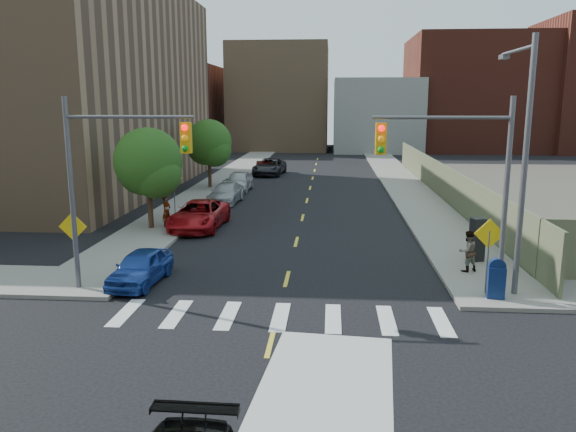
% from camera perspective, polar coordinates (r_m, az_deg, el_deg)
% --- Properties ---
extents(ground, '(160.00, 160.00, 0.00)m').
position_cam_1_polar(ground, '(14.74, -2.65, -15.94)').
color(ground, black).
rests_on(ground, ground).
extents(sidewalk_nw, '(3.50, 73.00, 0.15)m').
position_cam_1_polar(sidewalk_nw, '(55.70, -5.38, 4.47)').
color(sidewalk_nw, gray).
rests_on(sidewalk_nw, ground).
extents(sidewalk_ne, '(3.50, 73.00, 0.15)m').
position_cam_1_polar(sidewalk_ne, '(55.24, 10.72, 4.27)').
color(sidewalk_ne, gray).
rests_on(sidewalk_ne, ground).
extents(fence_north, '(0.12, 44.00, 2.50)m').
position_cam_1_polar(fence_north, '(42.11, 15.25, 3.49)').
color(fence_north, '#606446').
rests_on(fence_north, ground).
extents(building_nw, '(22.00, 30.00, 16.00)m').
position_cam_1_polar(building_nw, '(49.08, -24.99, 11.82)').
color(building_nw, '#8C6B4C').
rests_on(building_nw, ground).
extents(bg_bldg_west, '(14.00, 18.00, 12.00)m').
position_cam_1_polar(bg_bldg_west, '(86.30, -11.73, 10.69)').
color(bg_bldg_west, '#592319').
rests_on(bg_bldg_west, ground).
extents(bg_bldg_midwest, '(14.00, 16.00, 15.00)m').
position_cam_1_polar(bg_bldg_midwest, '(85.33, -0.77, 11.92)').
color(bg_bldg_midwest, '#8C6B4C').
rests_on(bg_bldg_midwest, ground).
extents(bg_bldg_center, '(12.00, 16.00, 10.00)m').
position_cam_1_polar(bg_bldg_center, '(83.25, 8.90, 10.08)').
color(bg_bldg_center, gray).
rests_on(bg_bldg_center, ground).
extents(bg_bldg_east, '(18.00, 18.00, 16.00)m').
position_cam_1_polar(bg_bldg_east, '(87.40, 18.24, 11.68)').
color(bg_bldg_east, '#592319').
rests_on(bg_bldg_east, ground).
extents(signal_nw, '(4.59, 0.30, 7.00)m').
position_cam_1_polar(signal_nw, '(20.59, -17.48, 4.64)').
color(signal_nw, '#59595E').
rests_on(signal_nw, ground).
extents(signal_ne, '(4.59, 0.30, 7.00)m').
position_cam_1_polar(signal_ne, '(19.60, 17.17, 4.34)').
color(signal_ne, '#59595E').
rests_on(signal_ne, ground).
extents(streetlight_ne, '(0.25, 3.70, 9.00)m').
position_cam_1_polar(streetlight_ne, '(20.99, 22.69, 6.31)').
color(streetlight_ne, '#59595E').
rests_on(streetlight_ne, ground).
extents(warn_sign_nw, '(1.06, 0.06, 2.83)m').
position_cam_1_polar(warn_sign_nw, '(22.18, -20.97, -1.78)').
color(warn_sign_nw, '#59595E').
rests_on(warn_sign_nw, ground).
extents(warn_sign_ne, '(1.06, 0.06, 2.83)m').
position_cam_1_polar(warn_sign_ne, '(20.82, 19.73, -2.53)').
color(warn_sign_ne, '#59595E').
rests_on(warn_sign_ne, ground).
extents(warn_sign_midwest, '(1.06, 0.06, 2.83)m').
position_cam_1_polar(warn_sign_midwest, '(34.65, -11.51, 3.27)').
color(warn_sign_midwest, '#59595E').
rests_on(warn_sign_midwest, ground).
extents(tree_west_near, '(3.66, 3.64, 5.52)m').
position_cam_1_polar(tree_west_near, '(30.77, -13.98, 4.94)').
color(tree_west_near, '#332114').
rests_on(tree_west_near, ground).
extents(tree_west_far, '(3.66, 3.64, 5.52)m').
position_cam_1_polar(tree_west_far, '(45.20, -8.02, 7.14)').
color(tree_west_far, '#332114').
rests_on(tree_west_far, ground).
extents(parked_car_blue, '(1.82, 3.90, 1.29)m').
position_cam_1_polar(parked_car_blue, '(22.10, -14.75, -5.06)').
color(parked_car_blue, '#1B3E99').
rests_on(parked_car_blue, ground).
extents(parked_car_black, '(1.60, 3.95, 1.28)m').
position_cam_1_polar(parked_car_black, '(32.07, -8.59, 0.27)').
color(parked_car_black, black).
rests_on(parked_car_black, ground).
extents(parked_car_red, '(2.71, 5.54, 1.52)m').
position_cam_1_polar(parked_car_red, '(31.02, -9.03, 0.10)').
color(parked_car_red, '#AA1116').
rests_on(parked_car_red, ground).
extents(parked_car_silver, '(2.21, 4.77, 1.35)m').
position_cam_1_polar(parked_car_silver, '(38.76, -6.31, 2.31)').
color(parked_car_silver, '#999CA0').
rests_on(parked_car_silver, ground).
extents(parked_car_white, '(1.94, 4.59, 1.55)m').
position_cam_1_polar(parked_car_white, '(43.99, -5.02, 3.55)').
color(parked_car_white, '#B9B9B9').
rests_on(parked_car_white, ground).
extents(parked_car_maroon, '(1.61, 3.88, 1.25)m').
position_cam_1_polar(parked_car_maroon, '(54.22, -2.53, 4.91)').
color(parked_car_maroon, '#450F0D').
rests_on(parked_car_maroon, ground).
extents(parked_car_grey, '(3.00, 5.74, 1.54)m').
position_cam_1_polar(parked_car_grey, '(53.81, -1.89, 5.02)').
color(parked_car_grey, black).
rests_on(parked_car_grey, ground).
extents(mailbox, '(0.63, 0.51, 1.41)m').
position_cam_1_polar(mailbox, '(20.71, 20.41, -5.98)').
color(mailbox, navy).
rests_on(mailbox, sidewalk_ne).
extents(payphone, '(0.67, 0.60, 1.85)m').
position_cam_1_polar(payphone, '(25.15, 18.66, -2.28)').
color(payphone, black).
rests_on(payphone, sidewalk_ne).
extents(pedestrian_west, '(0.57, 0.72, 1.73)m').
position_cam_1_polar(pedestrian_west, '(31.15, -12.24, 0.52)').
color(pedestrian_west, gray).
rests_on(pedestrian_west, sidewalk_nw).
extents(pedestrian_east, '(0.99, 0.90, 1.66)m').
position_cam_1_polar(pedestrian_east, '(23.47, 17.78, -3.42)').
color(pedestrian_east, gray).
rests_on(pedestrian_east, sidewalk_ne).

